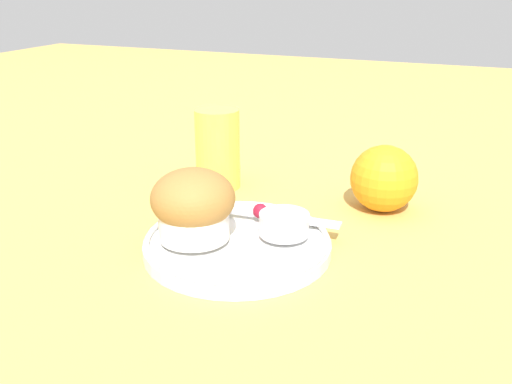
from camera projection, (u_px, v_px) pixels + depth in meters
name	position (u px, v px, depth m)	size (l,w,h in m)	color
ground_plane	(227.00, 249.00, 0.63)	(3.00, 3.00, 0.00)	tan
plate	(237.00, 244.00, 0.62)	(0.21, 0.21, 0.02)	white
muffin	(193.00, 205.00, 0.60)	(0.09, 0.09, 0.08)	silver
cream_ramekin	(284.00, 223.00, 0.62)	(0.05, 0.05, 0.02)	silver
berry_pair	(267.00, 212.00, 0.66)	(0.03, 0.02, 0.02)	maroon
butter_knife	(265.00, 215.00, 0.67)	(0.18, 0.02, 0.00)	silver
orange_fruit	(384.00, 178.00, 0.72)	(0.09, 0.09, 0.09)	orange
juice_glass	(218.00, 149.00, 0.80)	(0.06, 0.06, 0.11)	#EAD14C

